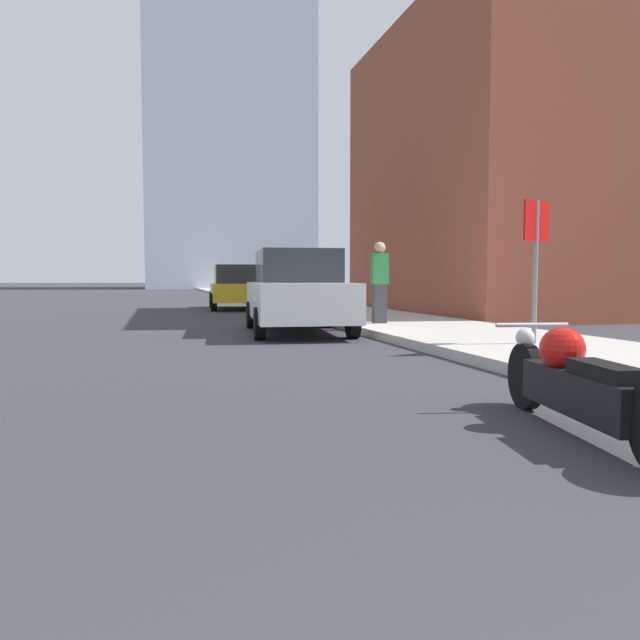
{
  "coord_description": "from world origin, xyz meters",
  "views": [
    {
      "loc": [
        -0.39,
        0.87,
        1.12
      ],
      "look_at": [
        0.94,
        6.0,
        0.77
      ],
      "focal_mm": 35.0,
      "sensor_mm": 36.0,
      "label": 1
    }
  ],
  "objects_px": {
    "motorcycle": "(577,384)",
    "parked_car_yellow": "(237,287)",
    "parked_car_white": "(297,292)",
    "pedestrian": "(380,281)",
    "stop_sign": "(536,246)"
  },
  "relations": [
    {
      "from": "parked_car_white",
      "to": "stop_sign",
      "type": "distance_m",
      "value": 5.19
    },
    {
      "from": "motorcycle",
      "to": "parked_car_white",
      "type": "distance_m",
      "value": 8.81
    },
    {
      "from": "parked_car_yellow",
      "to": "parked_car_white",
      "type": "bearing_deg",
      "value": -86.89
    },
    {
      "from": "motorcycle",
      "to": "stop_sign",
      "type": "xyz_separation_m",
      "value": [
        2.57,
        4.42,
        1.24
      ]
    },
    {
      "from": "motorcycle",
      "to": "parked_car_yellow",
      "type": "relative_size",
      "value": 0.52
    },
    {
      "from": "parked_car_white",
      "to": "parked_car_yellow",
      "type": "height_order",
      "value": "parked_car_white"
    },
    {
      "from": "parked_car_white",
      "to": "motorcycle",
      "type": "bearing_deg",
      "value": -84.19
    },
    {
      "from": "parked_car_white",
      "to": "pedestrian",
      "type": "distance_m",
      "value": 1.95
    },
    {
      "from": "motorcycle",
      "to": "parked_car_white",
      "type": "relative_size",
      "value": 0.52
    },
    {
      "from": "motorcycle",
      "to": "parked_car_yellow",
      "type": "bearing_deg",
      "value": 99.96
    },
    {
      "from": "motorcycle",
      "to": "stop_sign",
      "type": "height_order",
      "value": "stop_sign"
    },
    {
      "from": "parked_car_white",
      "to": "parked_car_yellow",
      "type": "xyz_separation_m",
      "value": [
        0.05,
        10.6,
        -0.03
      ]
    },
    {
      "from": "stop_sign",
      "to": "pedestrian",
      "type": "bearing_deg",
      "value": 99.46
    },
    {
      "from": "parked_car_white",
      "to": "pedestrian",
      "type": "height_order",
      "value": "pedestrian"
    },
    {
      "from": "parked_car_yellow",
      "to": "motorcycle",
      "type": "bearing_deg",
      "value": -86.42
    }
  ]
}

